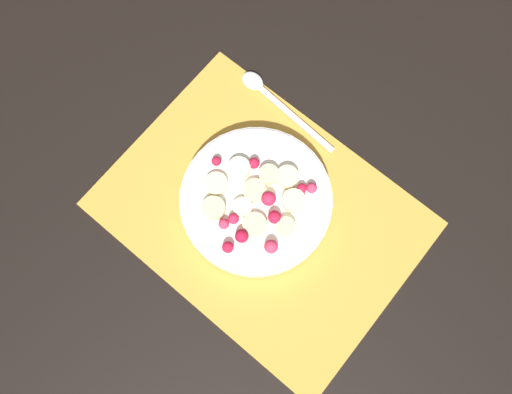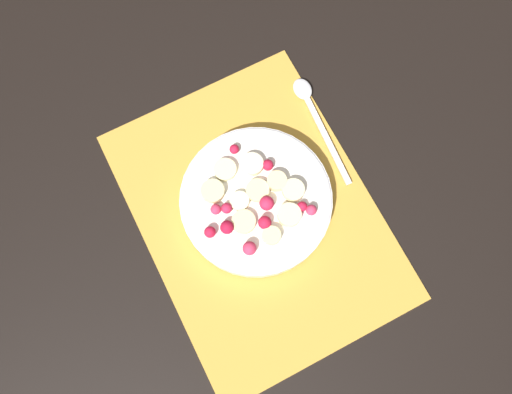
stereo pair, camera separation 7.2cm
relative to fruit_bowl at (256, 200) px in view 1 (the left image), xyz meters
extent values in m
plane|color=black|center=(-0.02, 0.01, -0.03)|extent=(3.00, 3.00, 0.00)
cube|color=gold|center=(-0.02, 0.01, -0.02)|extent=(0.46, 0.34, 0.01)
cylinder|color=white|center=(0.00, 0.00, -0.01)|extent=(0.23, 0.23, 0.03)
torus|color=white|center=(0.00, 0.00, 0.01)|extent=(0.23, 0.23, 0.01)
cylinder|color=white|center=(0.00, 0.00, 0.01)|extent=(0.20, 0.20, 0.00)
cylinder|color=beige|center=(0.01, -0.01, 0.02)|extent=(0.05, 0.05, 0.01)
cylinder|color=beige|center=(-0.05, -0.03, 0.02)|extent=(0.04, 0.04, 0.01)
cylinder|color=#F4EAB7|center=(0.01, 0.02, 0.02)|extent=(0.04, 0.04, 0.01)
cylinder|color=beige|center=(0.06, 0.02, 0.02)|extent=(0.04, 0.04, 0.01)
cylinder|color=beige|center=(-0.06, 0.01, 0.02)|extent=(0.03, 0.03, 0.01)
cylinder|color=beige|center=(-0.02, 0.03, 0.02)|extent=(0.05, 0.05, 0.01)
cylinder|color=beige|center=(0.04, 0.05, 0.02)|extent=(0.04, 0.04, 0.01)
cylinder|color=beige|center=(0.01, -0.04, 0.02)|extent=(0.04, 0.04, 0.01)
cylinder|color=#F4EAB7|center=(0.05, -0.02, 0.02)|extent=(0.04, 0.04, 0.01)
cylinder|color=beige|center=(-0.02, -0.05, 0.02)|extent=(0.04, 0.04, 0.01)
sphere|color=red|center=(-0.04, 0.00, 0.02)|extent=(0.02, 0.02, 0.02)
sphere|color=red|center=(0.04, -0.04, 0.02)|extent=(0.02, 0.02, 0.02)
sphere|color=red|center=(0.08, -0.01, 0.02)|extent=(0.01, 0.01, 0.01)
sphere|color=#B21433|center=(-0.02, 0.06, 0.02)|extent=(0.02, 0.02, 0.02)
sphere|color=#D12347|center=(0.00, 0.05, 0.02)|extent=(0.02, 0.02, 0.02)
sphere|color=#D12347|center=(-0.02, -0.01, 0.02)|extent=(0.02, 0.02, 0.02)
sphere|color=red|center=(-0.04, -0.05, 0.02)|extent=(0.01, 0.01, 0.01)
sphere|color=#DB3356|center=(-0.06, 0.04, 0.02)|extent=(0.02, 0.02, 0.02)
sphere|color=#DB3356|center=(0.01, 0.06, 0.02)|extent=(0.02, 0.02, 0.02)
sphere|color=#DB3356|center=(-0.05, -0.06, 0.02)|extent=(0.02, 0.02, 0.02)
sphere|color=red|center=(-0.01, 0.08, 0.02)|extent=(0.02, 0.02, 0.02)
cube|color=silver|center=(0.04, -0.15, -0.02)|extent=(0.16, 0.02, 0.00)
ellipsoid|color=silver|center=(0.13, -0.15, -0.02)|extent=(0.04, 0.03, 0.01)
camera|label=1|loc=(-0.11, 0.14, 0.72)|focal=35.00mm
camera|label=2|loc=(-0.16, 0.08, 0.72)|focal=35.00mm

